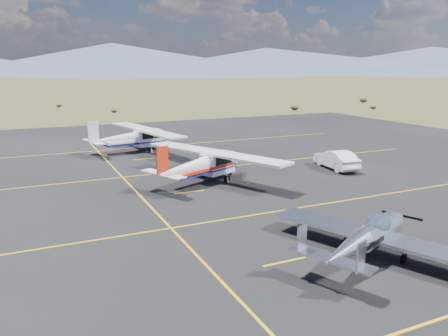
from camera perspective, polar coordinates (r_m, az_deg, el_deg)
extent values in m
plane|color=#383D1C|center=(22.33, 9.62, -7.13)|extent=(1600.00, 1600.00, 0.00)
cube|color=black|center=(28.08, 1.57, -2.71)|extent=(72.00, 72.00, 0.02)
cube|color=silver|center=(19.47, 19.31, -8.37)|extent=(5.00, 9.17, 0.12)
ellipsoid|color=#99BFD8|center=(19.30, 19.42, -6.99)|extent=(1.94, 1.56, 0.85)
cube|color=silver|center=(16.13, 13.85, -11.42)|extent=(1.87, 3.15, 0.06)
cube|color=silver|center=(15.36, 17.45, -11.03)|extent=(0.55, 0.28, 1.04)
cube|color=silver|center=(16.34, 10.13, -9.12)|extent=(0.55, 0.28, 1.04)
cylinder|color=black|center=(21.12, 20.99, -8.52)|extent=(0.36, 0.22, 0.35)
cylinder|color=black|center=(19.10, 22.40, -10.87)|extent=(0.43, 0.27, 0.41)
cylinder|color=black|center=(19.96, 15.63, -9.29)|extent=(0.43, 0.27, 0.41)
cube|color=white|center=(30.26, -0.86, 0.65)|extent=(2.63, 2.08, 1.44)
cube|color=white|center=(29.95, -1.14, 1.98)|extent=(6.32, 11.34, 0.15)
cube|color=black|center=(30.20, -0.86, 1.20)|extent=(2.07, 1.85, 0.58)
cube|color=red|center=(29.29, -2.66, 0.01)|extent=(5.35, 3.32, 0.19)
cube|color=red|center=(26.61, -8.05, 1.01)|extent=(0.85, 0.44, 1.70)
cube|color=white|center=(26.80, -7.99, -0.77)|extent=(2.13, 3.43, 0.06)
cylinder|color=black|center=(31.49, 0.82, -0.58)|extent=(0.39, 0.25, 0.38)
cylinder|color=black|center=(29.52, 0.35, -1.43)|extent=(0.48, 0.32, 0.47)
cylinder|color=black|center=(30.97, -2.79, -0.75)|extent=(0.48, 0.32, 0.47)
cube|color=white|center=(41.42, -9.87, 3.91)|extent=(2.62, 1.72, 1.48)
cube|color=white|center=(41.21, -10.19, 4.93)|extent=(4.08, 12.18, 0.15)
cube|color=black|center=(41.37, -9.89, 4.33)|extent=(1.98, 1.63, 0.60)
cube|color=white|center=(40.83, -11.66, 3.54)|extent=(5.64, 2.35, 0.20)
cube|color=white|center=(39.27, -16.69, 4.59)|extent=(0.93, 0.26, 1.76)
cube|color=white|center=(39.41, -16.61, 3.33)|extent=(1.51, 3.61, 0.07)
cylinder|color=black|center=(42.22, -8.09, 2.83)|extent=(0.41, 0.19, 0.40)
cylinder|color=black|center=(40.41, -9.50, 2.38)|extent=(0.50, 0.24, 0.48)
cylinder|color=black|center=(42.46, -10.92, 2.84)|extent=(0.50, 0.24, 0.48)
imported|color=white|center=(34.44, 14.43, 1.10)|extent=(2.03, 4.54, 1.45)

